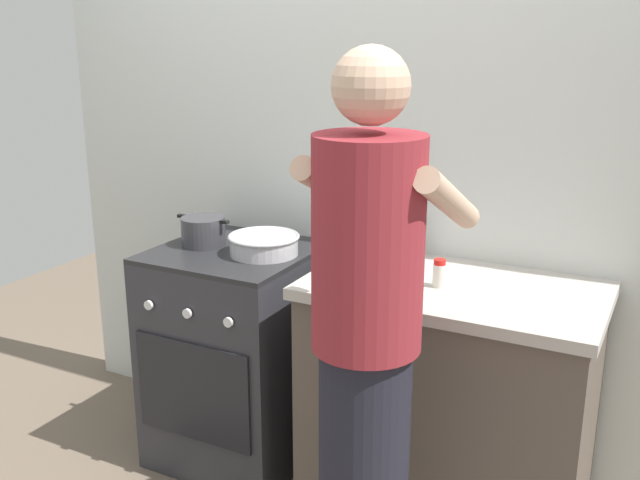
{
  "coord_description": "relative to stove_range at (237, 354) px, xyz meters",
  "views": [
    {
      "loc": [
        1.21,
        -2.11,
        1.73
      ],
      "look_at": [
        0.05,
        0.12,
        1.0
      ],
      "focal_mm": 40.41,
      "sensor_mm": 36.0,
      "label": 1
    }
  ],
  "objects": [
    {
      "name": "mixing_bowl",
      "position": [
        0.14,
        0.0,
        0.49
      ],
      "size": [
        0.28,
        0.28,
        0.08
      ],
      "color": "#B7B7BC",
      "rests_on": "stove_range"
    },
    {
      "name": "countertop",
      "position": [
        0.9,
        0.0,
        0.0
      ],
      "size": [
        1.0,
        0.6,
        0.9
      ],
      "color": "brown",
      "rests_on": "ground"
    },
    {
      "name": "back_wall",
      "position": [
        0.55,
        0.35,
        0.8
      ],
      "size": [
        3.2,
        0.1,
        2.5
      ],
      "color": "silver",
      "rests_on": "ground"
    },
    {
      "name": "stove_range",
      "position": [
        0.0,
        0.0,
        0.0
      ],
      "size": [
        0.6,
        0.62,
        0.9
      ],
      "color": "#2D2D33",
      "rests_on": "ground"
    },
    {
      "name": "pot",
      "position": [
        -0.14,
        -0.0,
        0.51
      ],
      "size": [
        0.24,
        0.18,
        0.12
      ],
      "color": "#38383D",
      "rests_on": "stove_range"
    },
    {
      "name": "utensil_crock",
      "position": [
        0.66,
        0.2,
        0.54
      ],
      "size": [
        0.1,
        0.1,
        0.3
      ],
      "color": "silver",
      "rests_on": "countertop"
    },
    {
      "name": "person",
      "position": [
        0.83,
        -0.59,
        0.41
      ],
      "size": [
        0.41,
        0.5,
        1.7
      ],
      "color": "black",
      "rests_on": "ground"
    },
    {
      "name": "spice_bottle",
      "position": [
        0.86,
        -0.04,
        0.5
      ],
      "size": [
        0.04,
        0.04,
        0.1
      ],
      "color": "silver",
      "rests_on": "countertop"
    }
  ]
}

